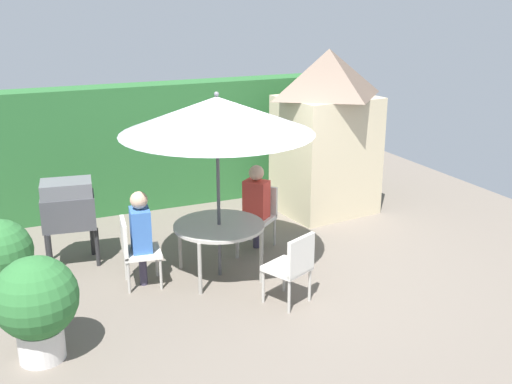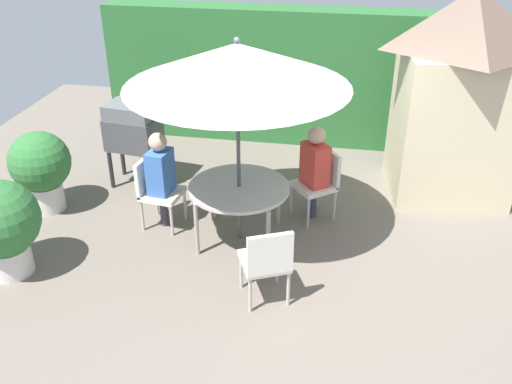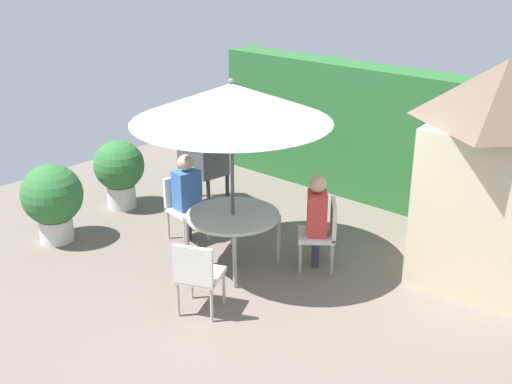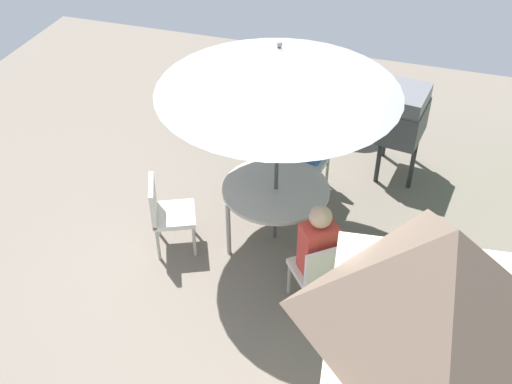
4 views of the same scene
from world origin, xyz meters
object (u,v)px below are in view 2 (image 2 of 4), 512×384
Objects in this scene: chair_near_shed at (320,180)px; patio_table at (239,191)px; garden_shed at (458,95)px; chair_far_side at (156,188)px; potted_plant_by_shed at (1,223)px; person_in_red at (315,162)px; patio_umbrella at (237,65)px; person_in_blue at (160,170)px; chair_toward_hedge at (267,260)px; potted_plant_by_grill at (41,166)px; bbq_grill at (133,128)px.

patio_table is at bearing -141.22° from chair_near_shed.
garden_shed reaches higher than chair_far_side.
potted_plant_by_shed is 3.66m from person_in_red.
person_in_blue is at bearing 172.51° from patio_umbrella.
chair_toward_hedge is 3.45m from potted_plant_by_grill.
chair_toward_hedge is 0.71× the size of person_in_red.
patio_umbrella is 1.94× the size of person_in_blue.
person_in_blue is (1.66, -0.11, 0.15)m from potted_plant_by_grill.
potted_plant_by_shed is at bearing -105.31° from bbq_grill.
person_in_red is (3.19, 1.78, 0.15)m from potted_plant_by_shed.
chair_far_side is 1.00× the size of chair_toward_hedge.
bbq_grill is at bearing 146.16° from patio_table.
person_in_red is at bearing -11.08° from bbq_grill.
chair_toward_hedge is 0.81× the size of potted_plant_by_shed.
bbq_grill is 1.27m from person_in_blue.
garden_shed reaches higher than potted_plant_by_grill.
patio_umbrella is 1.94× the size of person_in_red.
person_in_blue is at bearing -162.81° from chair_near_shed.
chair_far_side and chair_toward_hedge have the same top height.
patio_table is at bearing -7.49° from chair_far_side.
patio_table is 1.07× the size of potted_plant_by_shed.
chair_far_side is at bearing -3.51° from potted_plant_by_grill.
person_in_red is (0.83, 0.66, -1.37)m from patio_umbrella.
patio_umbrella is at bearing -33.84° from bbq_grill.
chair_toward_hedge is at bearing -101.86° from chair_near_shed.
person_in_blue is (-1.00, 0.13, -1.37)m from patio_umbrella.
chair_toward_hedge is at bearing -65.35° from patio_table.
bbq_grill is 2.69m from chair_near_shed.
chair_near_shed is at bearing 78.14° from chair_toward_hedge.
chair_toward_hedge is (0.51, -1.11, -1.64)m from patio_umbrella.
chair_toward_hedge is (-0.38, -1.83, 0.00)m from chair_near_shed.
patio_umbrella is 2.00m from chair_near_shed.
potted_plant_by_shed is at bearing -154.71° from patio_umbrella.
bbq_grill is at bearing 168.92° from person_in_red.
chair_toward_hedge is at bearing -100.13° from person_in_red.
garden_shed is 3.17m from patio_table.
chair_toward_hedge is at bearing -65.35° from patio_umbrella.
patio_table is 1.32× the size of chair_far_side.
person_in_red is (0.32, 1.78, 0.26)m from chair_toward_hedge.
potted_plant_by_shed is 0.89× the size of person_in_red.
patio_umbrella is at bearing 90.00° from patio_table.
potted_plant_by_shed is (-2.37, -1.12, -1.52)m from patio_umbrella.
chair_far_side is at bearing 141.85° from chair_toward_hedge.
patio_umbrella reaches higher than chair_toward_hedge.
garden_shed is at bearing 33.56° from patio_umbrella.
person_in_red is (-1.74, -1.04, -0.62)m from garden_shed.
chair_near_shed is at bearing 38.78° from patio_table.
garden_shed is at bearing 23.13° from chair_far_side.
potted_plant_by_shed is (-3.26, -1.84, 0.12)m from chair_near_shed.
bbq_grill is 0.95× the size of person_in_blue.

